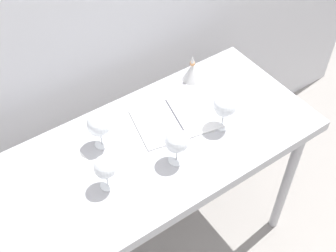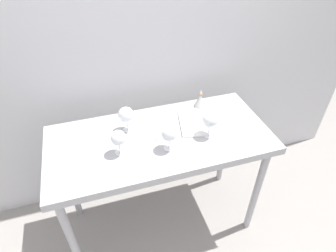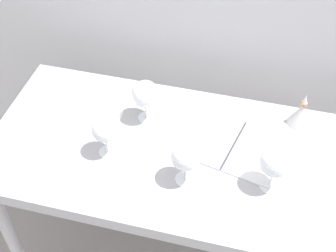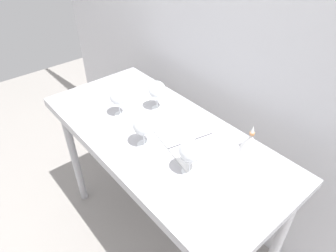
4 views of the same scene
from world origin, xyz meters
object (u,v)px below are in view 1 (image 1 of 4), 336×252
at_px(wine_glass_near_left, 105,168).
at_px(open_notebook, 176,119).
at_px(decanter_funnel, 192,72).
at_px(tasting_sheet_upper, 62,167).
at_px(wine_glass_near_center, 177,142).
at_px(wine_glass_far_left, 99,125).
at_px(wine_glass_near_right, 225,106).

bearing_deg(wine_glass_near_left, open_notebook, 17.95).
bearing_deg(decanter_funnel, tasting_sheet_upper, -170.01).
height_order(wine_glass_near_center, wine_glass_far_left, wine_glass_far_left).
distance_m(tasting_sheet_upper, decanter_funnel, 0.75).
distance_m(wine_glass_near_left, wine_glass_far_left, 0.21).
height_order(open_notebook, tasting_sheet_upper, open_notebook).
xyz_separation_m(open_notebook, tasting_sheet_upper, (-0.52, 0.04, -0.00)).
distance_m(wine_glass_far_left, tasting_sheet_upper, 0.22).
height_order(wine_glass_near_left, wine_glass_near_right, wine_glass_near_right).
distance_m(wine_glass_near_left, tasting_sheet_upper, 0.24).
bearing_deg(tasting_sheet_upper, open_notebook, -9.84).
xyz_separation_m(wine_glass_near_right, open_notebook, (-0.14, 0.14, -0.11)).
bearing_deg(wine_glass_near_center, wine_glass_near_right, 8.81).
bearing_deg(wine_glass_near_right, decanter_funnel, 76.81).
bearing_deg(wine_glass_far_left, wine_glass_near_right, -22.99).
relative_size(wine_glass_near_left, wine_glass_near_center, 0.97).
height_order(tasting_sheet_upper, decanter_funnel, decanter_funnel).
bearing_deg(open_notebook, wine_glass_near_left, -149.68).
bearing_deg(wine_glass_near_center, decanter_funnel, 46.05).
height_order(wine_glass_near_right, open_notebook, wine_glass_near_right).
relative_size(wine_glass_near_left, decanter_funnel, 1.14).
xyz_separation_m(wine_glass_far_left, tasting_sheet_upper, (-0.19, -0.02, -0.12)).
xyz_separation_m(wine_glass_near_center, wine_glass_near_right, (0.27, 0.04, 0.01)).
bearing_deg(wine_glass_far_left, tasting_sheet_upper, -175.41).
bearing_deg(decanter_funnel, wine_glass_near_left, -153.89).
xyz_separation_m(wine_glass_near_left, open_notebook, (0.42, 0.14, -0.11)).
xyz_separation_m(wine_glass_near_center, tasting_sheet_upper, (-0.39, 0.23, -0.11)).
bearing_deg(wine_glass_far_left, wine_glass_near_center, -50.11).
xyz_separation_m(wine_glass_near_left, tasting_sheet_upper, (-0.11, 0.18, -0.11)).
xyz_separation_m(wine_glass_near_center, decanter_funnel, (0.35, 0.36, -0.07)).
distance_m(open_notebook, decanter_funnel, 0.28).
xyz_separation_m(wine_glass_near_center, open_notebook, (0.13, 0.18, -0.11)).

